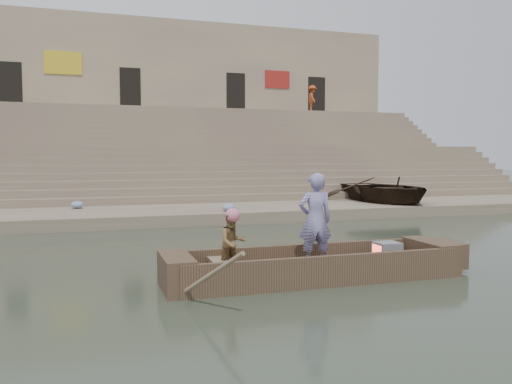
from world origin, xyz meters
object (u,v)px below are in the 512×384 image
standing_man (315,220)px  rowing_man (233,242)px  television (387,252)px  beached_rowboat (386,189)px  pedestrian (312,99)px  main_rowboat (313,274)px

standing_man → rowing_man: 1.63m
television → beached_rowboat: beached_rowboat is taller
television → pedestrian: 25.53m
television → pedestrian: size_ratio=0.26×
standing_man → beached_rowboat: (7.60, 9.86, -0.18)m
standing_man → pedestrian: 25.88m
main_rowboat → standing_man: size_ratio=2.84×
main_rowboat → pedestrian: bearing=66.2°
rowing_man → television: size_ratio=2.36×
rowing_man → television: rowing_man is taller
television → rowing_man: bearing=178.5°
beached_rowboat → main_rowboat: bearing=-130.8°
main_rowboat → beached_rowboat: beached_rowboat is taller
beached_rowboat → rowing_man: bearing=-136.1°
standing_man → pedestrian: (10.22, 23.25, 4.98)m
main_rowboat → beached_rowboat: size_ratio=0.99×
rowing_man → main_rowboat: bearing=-13.0°
main_rowboat → television: (1.55, -0.00, 0.31)m
standing_man → television: 1.64m
standing_man → main_rowboat: bearing=54.8°
rowing_man → television: (3.09, -0.08, -0.34)m
rowing_man → television: bearing=-11.4°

